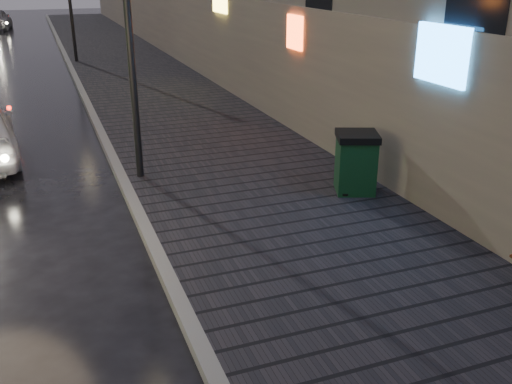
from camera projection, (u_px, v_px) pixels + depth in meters
The scene contains 4 objects.
sidewalk at pixel (127, 64), 25.21m from camera, with size 4.60×58.00×0.15m, color black.
curb at pixel (70, 67), 24.42m from camera, with size 0.20×58.00×0.15m, color slate.
lamp_near at pixel (127, 1), 10.24m from camera, with size 0.36×0.36×5.28m.
trash_bin at pixel (356, 162), 10.50m from camera, with size 0.95×0.95×1.13m.
Camera 1 is at (0.20, -4.91, 4.07)m, focal length 40.00 mm.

